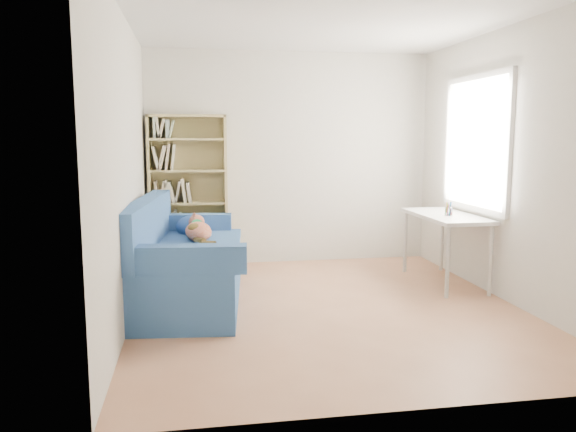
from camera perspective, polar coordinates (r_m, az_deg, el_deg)
The scene contains 6 objects.
ground at distance 5.27m, azimuth 3.98°, elevation -9.27°, with size 4.00×4.00×0.00m, color #B0724F.
room_shell at distance 5.09m, azimuth 5.17°, elevation 8.80°, with size 3.54×4.04×2.62m.
sofa at distance 5.46m, azimuth -10.56°, elevation -4.76°, with size 1.15×2.10×0.99m.
bookshelf at distance 6.77m, azimuth -10.09°, elevation 1.76°, with size 0.91×0.28×1.82m.
desk at distance 6.21m, azimuth 15.73°, elevation -0.50°, with size 0.55×1.21×0.75m.
pen_cup at distance 6.09m, azimuth 16.00°, elevation 0.56°, with size 0.08×0.08×0.15m.
Camera 1 is at (-1.20, -4.89, 1.56)m, focal length 35.00 mm.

